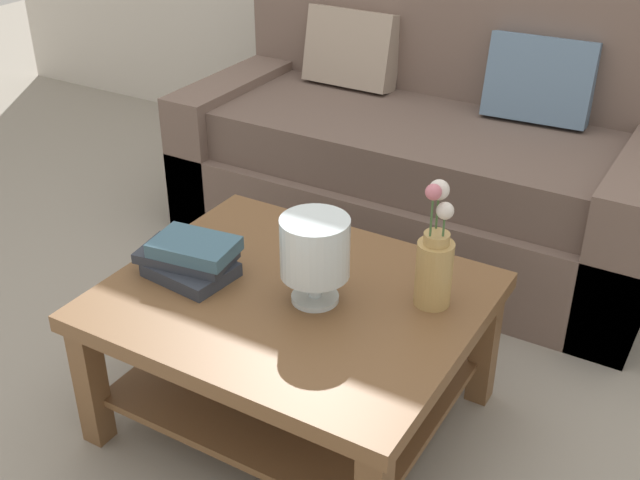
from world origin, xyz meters
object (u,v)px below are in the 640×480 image
at_px(glass_hurricane_vase, 315,250).
at_px(flower_pitcher, 435,261).
at_px(coffee_table, 293,331).
at_px(book_stack_main, 191,258).
at_px(couch, 426,157).

height_order(glass_hurricane_vase, flower_pitcher, flower_pitcher).
height_order(coffee_table, glass_hurricane_vase, glass_hurricane_vase).
bearing_deg(flower_pitcher, glass_hurricane_vase, -151.81).
relative_size(book_stack_main, flower_pitcher, 0.82).
relative_size(couch, glass_hurricane_vase, 7.64).
bearing_deg(flower_pitcher, couch, 114.35).
bearing_deg(glass_hurricane_vase, coffee_table, -174.49).
height_order(couch, glass_hurricane_vase, couch).
bearing_deg(book_stack_main, flower_pitcher, 18.35).
height_order(book_stack_main, glass_hurricane_vase, glass_hurricane_vase).
distance_m(couch, book_stack_main, 1.33).
bearing_deg(coffee_table, couch, 96.45).
xyz_separation_m(book_stack_main, glass_hurricane_vase, (0.38, 0.07, 0.11)).
xyz_separation_m(coffee_table, book_stack_main, (-0.31, -0.06, 0.18)).
xyz_separation_m(book_stack_main, flower_pitcher, (0.66, 0.22, 0.08)).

